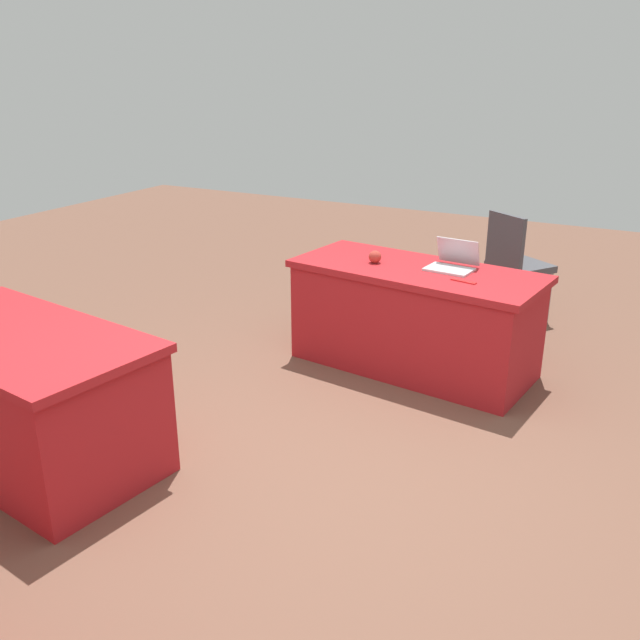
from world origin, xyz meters
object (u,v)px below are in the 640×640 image
(chair_tucked_right, at_px, (515,260))
(table_foreground, at_px, (414,318))
(laptop_silver, at_px, (452,264))
(yarn_ball, at_px, (375,257))
(table_mid_left, at_px, (24,396))
(scissors_red, at_px, (463,281))

(chair_tucked_right, bearing_deg, table_foreground, -72.91)
(laptop_silver, distance_m, yarn_ball, 0.56)
(chair_tucked_right, bearing_deg, table_mid_left, -84.01)
(scissors_red, bearing_deg, table_foreground, 167.91)
(table_foreground, relative_size, scissors_red, 10.44)
(table_foreground, relative_size, yarn_ball, 20.21)
(table_mid_left, bearing_deg, table_foreground, -123.91)
(table_mid_left, bearing_deg, laptop_silver, -126.74)
(table_mid_left, relative_size, laptop_silver, 5.11)
(yarn_ball, bearing_deg, laptop_silver, -168.65)
(yarn_ball, height_order, scissors_red, yarn_ball)
(laptop_silver, bearing_deg, chair_tucked_right, -92.38)
(table_mid_left, distance_m, scissors_red, 2.83)
(table_mid_left, height_order, scissors_red, scissors_red)
(yarn_ball, bearing_deg, table_foreground, -175.80)
(chair_tucked_right, relative_size, yarn_ball, 10.44)
(table_foreground, distance_m, chair_tucked_right, 1.41)
(chair_tucked_right, distance_m, yarn_ball, 1.56)
(laptop_silver, relative_size, scissors_red, 1.92)
(table_foreground, height_order, chair_tucked_right, chair_tucked_right)
(table_foreground, height_order, yarn_ball, yarn_ball)
(yarn_ball, distance_m, scissors_red, 0.73)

